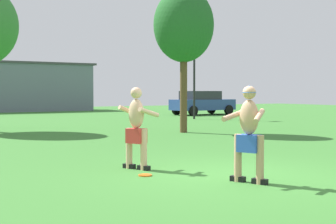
% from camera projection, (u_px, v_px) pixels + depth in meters
% --- Properties ---
extents(ground_plane, '(80.00, 80.00, 0.00)m').
position_uv_depth(ground_plane, '(234.00, 176.00, 8.88)').
color(ground_plane, '#38752D').
extents(player_with_cap, '(0.71, 0.78, 1.64)m').
position_uv_depth(player_with_cap, '(249.00, 130.00, 8.17)').
color(player_with_cap, black).
rests_on(player_with_cap, ground_plane).
extents(player_in_red, '(0.74, 0.64, 1.62)m').
position_uv_depth(player_in_red, '(137.00, 126.00, 9.63)').
color(player_in_red, black).
rests_on(player_in_red, ground_plane).
extents(frisbee, '(0.25, 0.25, 0.03)m').
position_uv_depth(frisbee, '(145.00, 175.00, 8.89)').
color(frisbee, orange).
rests_on(frisbee, ground_plane).
extents(car_blue_near_post, '(4.40, 2.23, 1.58)m').
position_uv_depth(car_blue_near_post, '(202.00, 102.00, 32.54)').
color(car_blue_near_post, '#2D478C').
rests_on(car_blue_near_post, ground_plane).
extents(lamp_post, '(0.60, 0.24, 5.15)m').
position_uv_depth(lamp_post, '(194.00, 62.00, 27.36)').
color(lamp_post, black).
rests_on(lamp_post, ground_plane).
extents(outbuilding_behind_lot, '(13.78, 4.84, 3.83)m').
position_uv_depth(outbuilding_behind_lot, '(2.00, 87.00, 38.04)').
color(outbuilding_behind_lot, slate).
rests_on(outbuilding_behind_lot, ground_plane).
extents(tree_left_field, '(2.26, 2.26, 5.41)m').
position_uv_depth(tree_left_field, '(184.00, 26.00, 18.21)').
color(tree_left_field, brown).
rests_on(tree_left_field, ground_plane).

